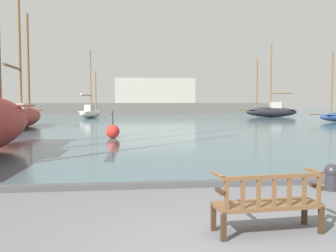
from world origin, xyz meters
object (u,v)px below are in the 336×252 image
Objects in this scene: park_bench at (268,202)px; sailboat_far_starboard at (20,115)px; mooring_bollard at (332,176)px; sailboat_mid_port at (91,112)px; channel_buoy at (113,131)px; sailboat_outer_starboard at (272,110)px.

sailboat_far_starboard is (-9.52, 22.31, 0.56)m from park_bench.
park_bench is 3.42m from mooring_bollard.
channel_buoy is (3.24, -23.75, -0.31)m from sailboat_mid_port.
sailboat_mid_port is at bearing 77.13° from sailboat_far_starboard.
sailboat_far_starboard reaches higher than mooring_bollard.
sailboat_far_starboard is 8.93× the size of channel_buoy.
sailboat_far_starboard is 23.21m from mooring_bollard.
channel_buoy is (6.77, -8.32, -0.59)m from sailboat_far_starboard.
sailboat_outer_starboard reaches higher than park_bench.
channel_buoy is at bearing 101.10° from park_bench.
sailboat_mid_port is (-5.99, 37.74, 0.27)m from park_bench.
sailboat_far_starboard is (-24.89, -15.53, 0.17)m from sailboat_outer_starboard.
sailboat_far_starboard is at bearing -102.87° from sailboat_mid_port.
channel_buoy reaches higher than mooring_bollard.
mooring_bollard is at bearing -65.97° from channel_buoy.
sailboat_mid_port is (-21.36, -0.10, -0.12)m from sailboat_outer_starboard.
sailboat_outer_starboard is 6.23× the size of channel_buoy.
sailboat_mid_port reaches higher than park_bench.
sailboat_outer_starboard is at bearing 67.89° from park_bench.
sailboat_outer_starboard reaches higher than channel_buoy.
sailboat_outer_starboard is at bearing 31.97° from sailboat_far_starboard.
mooring_bollard is (8.41, -35.33, -0.42)m from sailboat_mid_port.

